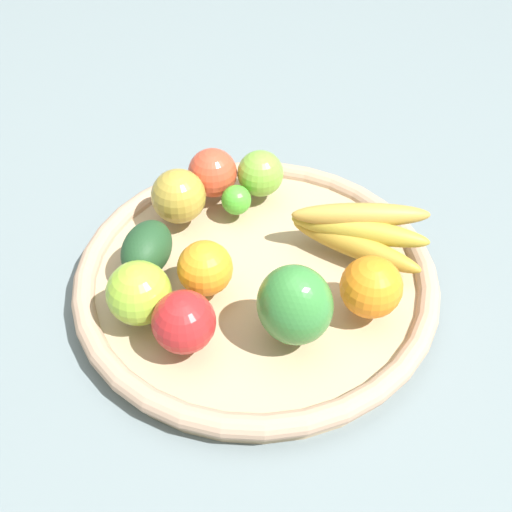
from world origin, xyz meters
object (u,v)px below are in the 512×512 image
Objects in this scene: apple_3 at (178,196)px; banana_bunch at (358,230)px; orange_0 at (205,268)px; lime_0 at (236,200)px; apple_4 at (139,293)px; apple_0 at (213,173)px; bell_pepper at (295,305)px; avocado at (147,249)px; apple_2 at (260,173)px; apple_1 at (184,322)px; orange_1 at (371,287)px.

banana_bunch is at bearing -61.29° from apple_3.
lime_0 is (0.13, 0.07, -0.01)m from orange_0.
apple_4 is 1.09× the size of apple_0.
apple_0 is at bearing 102.30° from banana_bunch.
bell_pepper is 0.21m from avocado.
apple_4 is at bearing -146.97° from apple_3.
apple_0 reaches higher than avocado.
apple_0 is at bearing 25.05° from apple_4.
apple_2 is 0.87× the size of apple_4.
apple_2 is at bearing -53.96° from bell_pepper.
bell_pepper is 0.28m from apple_0.
apple_1 reaches higher than apple_0.
orange_1 is (-0.08, -0.25, 0.00)m from apple_2.
apple_3 is 0.10m from avocado.
apple_0 is at bearing 133.67° from apple_2.
banana_bunch is 2.48× the size of orange_1.
apple_2 is at bearing 22.97° from orange_0.
bell_pepper is at bearing -169.02° from banana_bunch.
apple_4 is 0.24m from apple_0.
lime_0 is (0.11, 0.20, -0.03)m from bell_pepper.
apple_1 is 1.74× the size of lime_0.
apple_2 is 0.36× the size of banana_bunch.
apple_0 is (0.07, 0.01, -0.00)m from apple_3.
orange_0 is at bearing -137.20° from apple_0.
orange_0 reaches higher than banana_bunch.
apple_2 is at bearing -0.83° from avocado.
apple_1 is at bearing -141.12° from apple_0.
orange_0 is at bearing 30.42° from apple_1.
apple_0 is 0.06m from lime_0.
apple_1 is (-0.07, -0.04, 0.00)m from orange_0.
apple_4 is (-0.27, 0.12, 0.01)m from banana_bunch.
bell_pepper reaches higher than apple_2.
lime_0 is at bearing -43.99° from bell_pepper.
orange_0 is 0.21m from banana_bunch.
apple_4 is 0.07m from apple_1.
bell_pepper is 2.40× the size of lime_0.
apple_2 is 0.89× the size of orange_1.
avocado is at bearing 176.97° from lime_0.
bell_pepper is at bearing -101.20° from apple_3.
apple_2 is at bearing 11.35° from apple_4.
orange_0 is 0.19m from apple_0.
bell_pepper is (-0.17, -0.20, 0.02)m from apple_2.
orange_1 reaches higher than lime_0.
orange_0 is at bearing 153.23° from banana_bunch.
banana_bunch is (0.00, -0.17, -0.00)m from apple_2.
apple_1 is at bearing -130.64° from apple_3.
bell_pepper is 0.18m from apple_4.
apple_3 is at bearing -26.07° from bell_pepper.
orange_0 reaches higher than avocado.
banana_bunch is 2.41× the size of apple_4.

